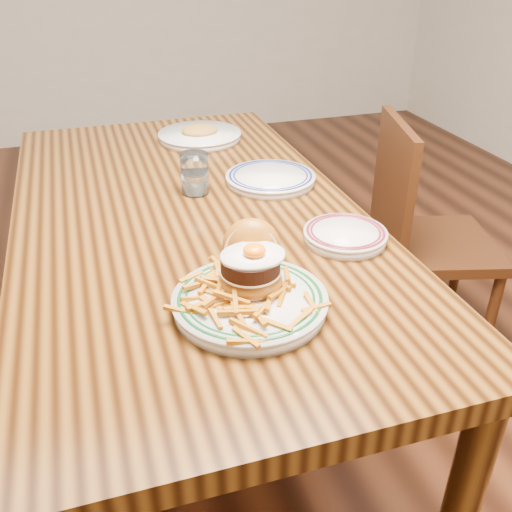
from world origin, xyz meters
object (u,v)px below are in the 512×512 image
object	(u,v)px
chair_right	(419,233)
side_plate	(345,235)
table	(190,241)
main_plate	(250,287)

from	to	relation	value
chair_right	side_plate	distance (m)	0.77
table	chair_right	bearing A→B (deg)	13.21
main_plate	side_plate	bearing A→B (deg)	50.89
table	chair_right	xyz separation A→B (m)	(0.84, 0.20, -0.21)
chair_right	main_plate	xyz separation A→B (m)	(-0.81, -0.64, 0.34)
main_plate	chair_right	bearing A→B (deg)	57.36
table	side_plate	world-z (taller)	side_plate
main_plate	side_plate	size ratio (longest dim) A/B	1.63
table	side_plate	xyz separation A→B (m)	(0.31, -0.27, 0.10)
main_plate	side_plate	world-z (taller)	main_plate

